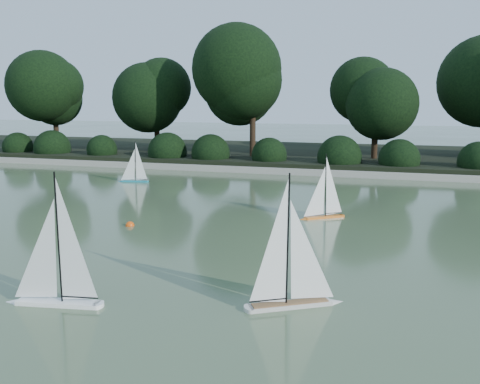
{
  "coord_description": "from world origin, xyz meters",
  "views": [
    {
      "loc": [
        1.92,
        -6.58,
        2.26
      ],
      "look_at": [
        -0.67,
        1.84,
        0.7
      ],
      "focal_mm": 40.0,
      "sensor_mm": 36.0,
      "label": 1
    }
  ],
  "objects_px": {
    "sailboat_white_a": "(50,283)",
    "race_buoy": "(130,226)",
    "sailboat_orange": "(321,208)",
    "sailboat_teal": "(132,175)",
    "sailboat_white_b": "(298,285)"
  },
  "relations": [
    {
      "from": "sailboat_white_a",
      "to": "race_buoy",
      "type": "relative_size",
      "value": 10.02
    },
    {
      "from": "sailboat_orange",
      "to": "sailboat_white_a",
      "type": "bearing_deg",
      "value": -113.07
    },
    {
      "from": "sailboat_teal",
      "to": "race_buoy",
      "type": "height_order",
      "value": "sailboat_teal"
    },
    {
      "from": "sailboat_white_a",
      "to": "sailboat_orange",
      "type": "height_order",
      "value": "sailboat_white_a"
    },
    {
      "from": "sailboat_white_a",
      "to": "sailboat_orange",
      "type": "distance_m",
      "value": 5.62
    },
    {
      "from": "sailboat_orange",
      "to": "sailboat_white_b",
      "type": "bearing_deg",
      "value": -84.61
    },
    {
      "from": "sailboat_teal",
      "to": "sailboat_white_b",
      "type": "bearing_deg",
      "value": -50.88
    },
    {
      "from": "sailboat_teal",
      "to": "sailboat_orange",
      "type": "bearing_deg",
      "value": -27.91
    },
    {
      "from": "sailboat_orange",
      "to": "sailboat_teal",
      "type": "height_order",
      "value": "sailboat_orange"
    },
    {
      "from": "sailboat_white_a",
      "to": "sailboat_orange",
      "type": "relative_size",
      "value": 1.22
    },
    {
      "from": "sailboat_white_b",
      "to": "sailboat_white_a",
      "type": "bearing_deg",
      "value": -163.88
    },
    {
      "from": "sailboat_orange",
      "to": "race_buoy",
      "type": "xyz_separation_m",
      "value": [
        -3.17,
        -1.61,
        -0.2
      ]
    },
    {
      "from": "sailboat_teal",
      "to": "race_buoy",
      "type": "bearing_deg",
      "value": -62.17
    },
    {
      "from": "sailboat_white_a",
      "to": "sailboat_orange",
      "type": "xyz_separation_m",
      "value": [
        2.2,
        5.17,
        -0.04
      ]
    },
    {
      "from": "sailboat_white_a",
      "to": "sailboat_white_b",
      "type": "distance_m",
      "value": 2.73
    }
  ]
}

